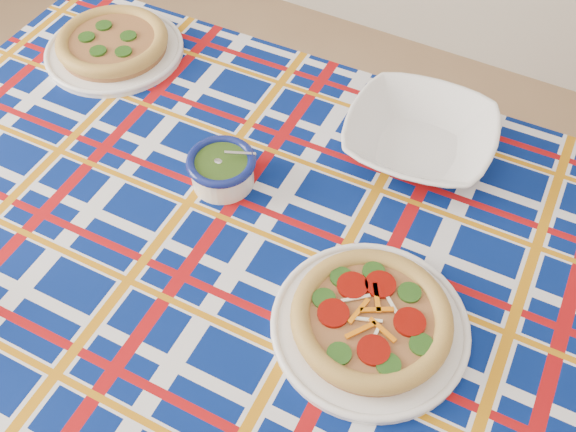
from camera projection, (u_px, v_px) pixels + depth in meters
The scene contains 6 objects.
dining_table at pixel (285, 293), 1.07m from camera, with size 1.60×1.03×0.73m.
tablecloth at pixel (285, 285), 1.05m from camera, with size 1.60×1.01×0.10m, color navy, non-canonical shape.
main_focaccia_plate at pixel (371, 318), 0.92m from camera, with size 0.30×0.30×0.06m, color #9C6237, non-canonical shape.
pesto_bowl at pixel (222, 168), 1.09m from camera, with size 0.12×0.12×0.07m, color #20390F, non-canonical shape.
serving_bowl at pixel (419, 138), 1.14m from camera, with size 0.26×0.26×0.07m, color white.
second_focaccia_plate at pixel (113, 42), 1.32m from camera, with size 0.29×0.29×0.05m, color #9C6237, non-canonical shape.
Camera 1 is at (0.47, -0.12, 1.58)m, focal length 40.00 mm.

